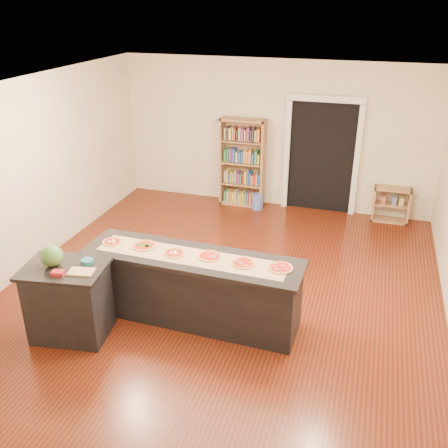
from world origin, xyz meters
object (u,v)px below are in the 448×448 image
(low_shelf, at_px, (391,204))
(watermelon, at_px, (52,256))
(waste_bin, at_px, (257,201))
(kitchen_island, at_px, (192,287))
(bookshelf, at_px, (242,163))
(side_counter, at_px, (69,301))

(low_shelf, relative_size, watermelon, 2.55)
(low_shelf, relative_size, waste_bin, 2.12)
(kitchen_island, xyz_separation_m, watermelon, (-1.44, -0.76, 0.62))
(kitchen_island, relative_size, bookshelf, 1.61)
(kitchen_island, relative_size, waste_bin, 8.95)
(kitchen_island, relative_size, side_counter, 2.88)
(bookshelf, relative_size, waste_bin, 5.55)
(waste_bin, bearing_deg, kitchen_island, -89.03)
(kitchen_island, xyz_separation_m, bookshelf, (-0.42, 3.93, 0.40))
(waste_bin, bearing_deg, side_counter, -105.28)
(bookshelf, bearing_deg, watermelon, -102.27)
(kitchen_island, distance_m, waste_bin, 3.79)
(waste_bin, bearing_deg, watermelon, -106.85)
(side_counter, bearing_deg, watermelon, 173.86)
(low_shelf, distance_m, waste_bin, 2.49)
(low_shelf, xyz_separation_m, watermelon, (-3.85, -4.70, 0.75))
(kitchen_island, distance_m, side_counter, 1.51)
(low_shelf, height_order, waste_bin, low_shelf)
(side_counter, distance_m, bookshelf, 4.78)
(side_counter, xyz_separation_m, low_shelf, (3.71, 4.70, -0.15))
(side_counter, distance_m, low_shelf, 5.99)
(waste_bin, height_order, watermelon, watermelon)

